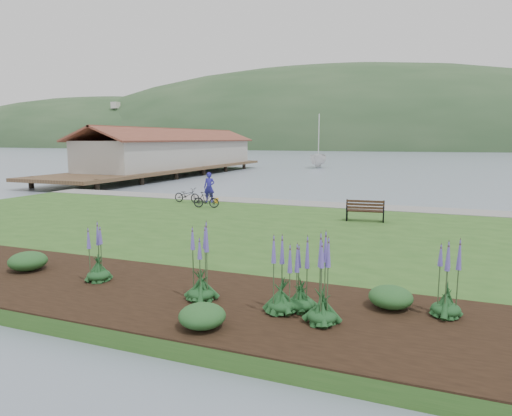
% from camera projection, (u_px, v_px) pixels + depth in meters
% --- Properties ---
extents(ground, '(600.00, 600.00, 0.00)m').
position_uv_depth(ground, '(233.00, 230.00, 21.26)').
color(ground, slate).
rests_on(ground, ground).
extents(lawn, '(34.00, 20.00, 0.40)m').
position_uv_depth(lawn, '(214.00, 234.00, 19.39)').
color(lawn, '#2D571F').
rests_on(lawn, ground).
extents(shoreline_path, '(34.00, 2.20, 0.03)m').
position_uv_depth(shoreline_path, '(280.00, 202.00, 27.54)').
color(shoreline_path, gray).
rests_on(shoreline_path, lawn).
extents(garden_bed, '(24.00, 4.40, 0.04)m').
position_uv_depth(garden_bed, '(179.00, 296.00, 11.10)').
color(garden_bed, black).
rests_on(garden_bed, lawn).
extents(far_hillside, '(580.00, 80.00, 38.00)m').
position_uv_depth(far_hillside, '(470.00, 150.00, 170.25)').
color(far_hillside, '#2B4A2A').
rests_on(far_hillside, ground).
extents(pier_pavilion, '(8.00, 36.00, 5.40)m').
position_uv_depth(pier_pavilion, '(175.00, 152.00, 53.43)').
color(pier_pavilion, '#4C3826').
rests_on(pier_pavilion, ground).
extents(park_bench, '(1.77, 0.88, 1.06)m').
position_uv_depth(park_bench, '(365.00, 210.00, 21.13)').
color(park_bench, black).
rests_on(park_bench, lawn).
extents(person, '(0.85, 0.65, 2.13)m').
position_uv_depth(person, '(209.00, 185.00, 27.41)').
color(person, '#272095').
rests_on(person, lawn).
extents(bicycle_a, '(0.64, 1.72, 0.89)m').
position_uv_depth(bicycle_a, '(187.00, 195.00, 27.40)').
color(bicycle_a, black).
rests_on(bicycle_a, lawn).
extents(bicycle_b, '(0.68, 1.51, 0.88)m').
position_uv_depth(bicycle_b, '(206.00, 200.00, 25.34)').
color(bicycle_b, black).
rests_on(bicycle_b, lawn).
extents(sailboat, '(10.02, 10.18, 24.69)m').
position_uv_depth(sailboat, '(318.00, 168.00, 66.64)').
color(sailboat, silver).
rests_on(sailboat, ground).
extents(pannier, '(0.20, 0.28, 0.29)m').
position_uv_depth(pannier, '(216.00, 201.00, 27.27)').
color(pannier, '#F7A91D').
rests_on(pannier, lawn).
extents(echium_0, '(0.62, 0.62, 2.01)m').
position_uv_depth(echium_0, '(201.00, 267.00, 10.62)').
color(echium_0, '#163D1D').
rests_on(echium_0, garden_bed).
extents(echium_1, '(0.62, 0.62, 1.77)m').
position_uv_depth(echium_1, '(301.00, 282.00, 10.00)').
color(echium_1, '#163D1D').
rests_on(echium_1, garden_bed).
extents(echium_2, '(0.62, 0.62, 1.98)m').
position_uv_depth(echium_2, '(323.00, 286.00, 9.28)').
color(echium_2, '#163D1D').
rests_on(echium_2, garden_bed).
extents(echium_3, '(0.62, 0.62, 2.01)m').
position_uv_depth(echium_3, '(448.00, 280.00, 9.66)').
color(echium_3, '#163D1D').
rests_on(echium_3, garden_bed).
extents(echium_4, '(0.62, 0.62, 1.81)m').
position_uv_depth(echium_4, '(98.00, 257.00, 12.11)').
color(echium_4, '#163D1D').
rests_on(echium_4, garden_bed).
extents(echium_5, '(0.62, 0.62, 1.90)m').
position_uv_depth(echium_5, '(282.00, 281.00, 9.89)').
color(echium_5, '#163D1D').
rests_on(echium_5, garden_bed).
extents(shrub_0, '(1.07, 1.07, 0.53)m').
position_uv_depth(shrub_0, '(28.00, 261.00, 13.17)').
color(shrub_0, '#1E4C21').
rests_on(shrub_0, garden_bed).
extents(shrub_1, '(0.96, 0.96, 0.48)m').
position_uv_depth(shrub_1, '(202.00, 316.00, 9.16)').
color(shrub_1, '#1E4C21').
rests_on(shrub_1, garden_bed).
extents(shrub_2, '(0.98, 0.98, 0.49)m').
position_uv_depth(shrub_2, '(391.00, 297.00, 10.24)').
color(shrub_2, '#1E4C21').
rests_on(shrub_2, garden_bed).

